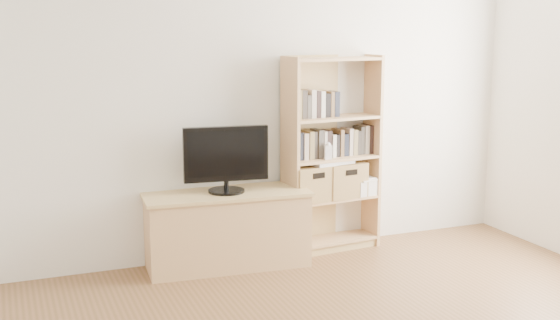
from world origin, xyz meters
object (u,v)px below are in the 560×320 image
baby_monitor (328,152)px  basket_left (309,182)px  television (226,159)px  basket_right (342,179)px  tv_stand (227,231)px  laptop (328,161)px  bookshelf (332,154)px

baby_monitor → basket_left: (-0.13, 0.07, -0.25)m
television → basket_right: bearing=12.0°
baby_monitor → basket_left: baby_monitor is taller
television → baby_monitor: bearing=6.2°
tv_stand → laptop: laptop is taller
basket_left → laptop: size_ratio=0.97×
baby_monitor → laptop: baby_monitor is taller
bookshelf → baby_monitor: 0.13m
baby_monitor → basket_left: 0.29m
baby_monitor → basket_right: bearing=37.9°
laptop → basket_left: bearing=173.7°
bookshelf → laptop: bookshelf is taller
tv_stand → baby_monitor: 1.02m
tv_stand → basket_right: 1.08m
tv_stand → laptop: bearing=9.3°
television → tv_stand: bearing=0.0°
laptop → television: bearing=173.6°
television → basket_right: 1.07m
tv_stand → bookshelf: size_ratio=0.77×
baby_monitor → basket_left: size_ratio=0.32×
basket_right → laptop: bearing=179.5°
tv_stand → laptop: (0.90, 0.08, 0.47)m
bookshelf → basket_left: size_ratio=4.61×
television → basket_right: (1.03, 0.09, -0.26)m
basket_right → laptop: size_ratio=0.96×
tv_stand → television: television is taller
tv_stand → basket_right: (1.03, 0.09, 0.31)m
television → basket_right: size_ratio=1.88×
baby_monitor → basket_right: (0.18, 0.10, -0.25)m
tv_stand → baby_monitor: (0.86, -0.01, 0.56)m
bookshelf → laptop: 0.07m
bookshelf → basket_right: bookshelf is taller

